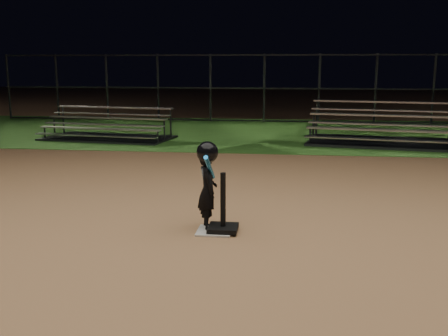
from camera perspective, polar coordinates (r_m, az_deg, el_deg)
ground at (r=6.84m, az=-1.04°, el=-6.99°), size 80.00×80.00×0.00m
grass_strip at (r=16.59m, az=3.84°, el=3.91°), size 60.00×8.00×0.01m
home_plate at (r=6.84m, az=-1.04°, el=-6.90°), size 0.45×0.45×0.02m
batting_tee at (r=6.79m, az=-0.11°, el=-5.71°), size 0.38×0.38×0.77m
child_batter at (r=6.80m, az=-1.80°, el=-1.67°), size 0.41×0.64×1.17m
bleacher_left at (r=15.43m, az=-12.62°, el=3.76°), size 3.85×2.26×0.89m
bleacher_right at (r=14.79m, az=18.19°, el=3.33°), size 4.89×2.99×1.12m
backstop_fence at (r=19.47m, az=4.41°, el=8.68°), size 20.08×0.08×2.50m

